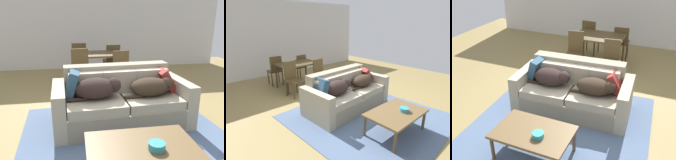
% 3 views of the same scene
% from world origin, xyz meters
% --- Properties ---
extents(ground_plane, '(10.00, 10.00, 0.00)m').
position_xyz_m(ground_plane, '(0.00, 0.00, 0.00)').
color(ground_plane, olive).
extents(back_partition, '(8.00, 0.12, 2.70)m').
position_xyz_m(back_partition, '(0.00, 4.00, 1.35)').
color(back_partition, silver).
rests_on(back_partition, ground).
extents(area_rug, '(3.04, 3.08, 0.01)m').
position_xyz_m(area_rug, '(0.09, -0.58, 0.01)').
color(area_rug, slate).
rests_on(area_rug, ground).
extents(couch, '(2.08, 1.05, 0.88)m').
position_xyz_m(couch, '(0.08, 0.09, 0.34)').
color(couch, gray).
rests_on(couch, ground).
extents(dog_on_left_cushion, '(0.78, 0.42, 0.31)m').
position_xyz_m(dog_on_left_cushion, '(-0.28, -0.04, 0.63)').
color(dog_on_left_cushion, '#2D201E').
rests_on(dog_on_left_cushion, couch).
extents(dog_on_right_cushion, '(0.77, 0.41, 0.28)m').
position_xyz_m(dog_on_right_cushion, '(0.53, -0.04, 0.61)').
color(dog_on_right_cushion, '#33261B').
rests_on(dog_on_right_cushion, couch).
extents(throw_pillow_by_left_arm, '(0.27, 0.42, 0.44)m').
position_xyz_m(throw_pillow_by_left_arm, '(-0.66, 0.10, 0.66)').
color(throw_pillow_by_left_arm, '#2A4A62').
rests_on(throw_pillow_by_left_arm, couch).
extents(throw_pillow_by_right_arm, '(0.31, 0.39, 0.39)m').
position_xyz_m(throw_pillow_by_right_arm, '(0.82, 0.19, 0.64)').
color(throw_pillow_by_right_arm, maroon).
rests_on(throw_pillow_by_right_arm, couch).
extents(coffee_table, '(1.08, 0.70, 0.43)m').
position_xyz_m(coffee_table, '(0.02, -1.27, 0.39)').
color(coffee_table, brown).
rests_on(coffee_table, ground).
extents(bowl_on_coffee_table, '(0.16, 0.16, 0.07)m').
position_xyz_m(bowl_on_coffee_table, '(0.14, -1.35, 0.47)').
color(bowl_on_coffee_table, teal).
rests_on(bowl_on_coffee_table, coffee_table).
extents(dining_table, '(1.15, 0.83, 0.77)m').
position_xyz_m(dining_table, '(-0.05, 2.10, 0.69)').
color(dining_table, '#49381E').
rests_on(dining_table, ground).
extents(dining_chair_near_left, '(0.45, 0.45, 0.95)m').
position_xyz_m(dining_chair_near_left, '(-0.48, 1.58, 0.51)').
color(dining_chair_near_left, '#49381E').
rests_on(dining_chair_near_left, ground).
extents(dining_chair_near_right, '(0.44, 0.44, 0.89)m').
position_xyz_m(dining_chair_near_right, '(0.39, 1.50, 0.50)').
color(dining_chair_near_right, '#49381E').
rests_on(dining_chair_near_right, ground).
extents(dining_chair_far_left, '(0.42, 0.42, 0.95)m').
position_xyz_m(dining_chair_far_left, '(-0.48, 2.70, 0.52)').
color(dining_chair_far_left, '#49381E').
rests_on(dining_chair_far_left, ground).
extents(dining_chair_far_right, '(0.44, 0.44, 0.89)m').
position_xyz_m(dining_chair_far_right, '(0.36, 2.66, 0.51)').
color(dining_chair_far_right, '#49381E').
rests_on(dining_chair_far_right, ground).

